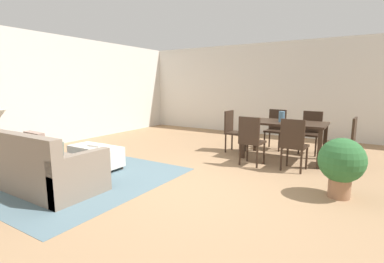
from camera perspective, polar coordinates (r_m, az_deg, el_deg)
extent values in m
plane|color=#9E7A56|center=(4.27, -0.17, -11.01)|extent=(10.80, 10.80, 0.00)
cube|color=silver|center=(8.66, 17.79, 8.07)|extent=(9.00, 0.12, 2.70)
cube|color=silver|center=(7.68, -28.00, 7.30)|extent=(0.12, 11.00, 2.70)
cube|color=slate|center=(5.11, -22.93, -8.27)|extent=(3.00, 2.80, 0.01)
cube|color=gray|center=(4.74, -27.92, -7.37)|extent=(1.92, 0.87, 0.42)
cube|color=gray|center=(4.49, -32.26, -2.99)|extent=(1.92, 0.16, 0.44)
cube|color=gray|center=(5.49, -32.75, -4.51)|extent=(0.14, 0.87, 0.62)
cube|color=gray|center=(3.99, -21.44, -8.45)|extent=(0.14, 0.87, 0.62)
cube|color=tan|center=(5.04, -32.23, -2.44)|extent=(0.33, 0.10, 0.32)
cube|color=gray|center=(4.61, -29.10, -2.61)|extent=(0.41, 0.13, 0.41)
cube|color=slate|center=(4.19, -26.14, -3.99)|extent=(0.35, 0.13, 0.34)
cube|color=silver|center=(5.38, -18.85, -4.61)|extent=(1.01, 0.46, 0.34)
cylinder|color=#332319|center=(5.88, -20.23, -5.53)|extent=(0.05, 0.05, 0.06)
cylinder|color=#332319|center=(5.22, -14.01, -7.11)|extent=(0.05, 0.05, 0.06)
cylinder|color=#332319|center=(5.68, -23.08, -6.24)|extent=(0.05, 0.05, 0.06)
cylinder|color=#332319|center=(4.99, -16.97, -8.02)|extent=(0.05, 0.05, 0.06)
cube|color=brown|center=(5.80, -34.21, -1.69)|extent=(0.40, 0.40, 0.03)
cylinder|color=brown|center=(6.07, -33.17, -3.83)|extent=(0.04, 0.04, 0.52)
cylinder|color=brown|center=(5.77, -31.72, -4.32)|extent=(0.04, 0.04, 0.52)
cylinder|color=brown|center=(5.79, -34.24, -1.42)|extent=(0.16, 0.16, 0.02)
cube|color=#332319|center=(5.93, 18.23, 1.69)|extent=(1.56, 0.88, 0.04)
cube|color=#332319|center=(6.55, 12.72, -0.73)|extent=(0.07, 0.07, 0.72)
cube|color=#332319|center=(6.24, 25.30, -1.92)|extent=(0.07, 0.07, 0.72)
cube|color=#332319|center=(5.85, 10.28, -1.86)|extent=(0.07, 0.07, 0.72)
cube|color=#332319|center=(5.50, 24.37, -3.28)|extent=(0.07, 0.07, 0.72)
cube|color=#332319|center=(5.39, 12.12, -2.12)|extent=(0.42, 0.42, 0.04)
cube|color=#332319|center=(5.19, 11.44, 0.31)|extent=(0.40, 0.06, 0.47)
cylinder|color=#332319|center=(5.66, 11.13, -3.88)|extent=(0.04, 0.04, 0.41)
cylinder|color=#332319|center=(5.54, 14.35, -4.30)|extent=(0.04, 0.04, 0.41)
cylinder|color=#332319|center=(5.36, 9.65, -4.59)|extent=(0.04, 0.04, 0.41)
cylinder|color=#332319|center=(5.23, 13.02, -5.05)|extent=(0.04, 0.04, 0.41)
cube|color=#332319|center=(5.25, 20.05, -2.80)|extent=(0.43, 0.43, 0.04)
cube|color=#332319|center=(5.04, 19.63, -0.33)|extent=(0.40, 0.07, 0.47)
cylinder|color=#332319|center=(5.51, 18.72, -4.57)|extent=(0.04, 0.04, 0.41)
cylinder|color=#332319|center=(5.42, 22.15, -5.00)|extent=(0.04, 0.04, 0.41)
cylinder|color=#332319|center=(5.19, 17.57, -5.35)|extent=(0.04, 0.04, 0.41)
cylinder|color=#332319|center=(5.10, 21.20, -5.82)|extent=(0.04, 0.04, 0.41)
cube|color=#332319|center=(6.80, 16.34, 0.08)|extent=(0.42, 0.42, 0.04)
cube|color=#332319|center=(6.93, 16.91, 2.36)|extent=(0.40, 0.06, 0.47)
cylinder|color=#332319|center=(6.63, 17.17, -2.17)|extent=(0.04, 0.04, 0.41)
cylinder|color=#332319|center=(6.73, 14.42, -1.87)|extent=(0.04, 0.04, 0.41)
cylinder|color=#332319|center=(6.95, 18.02, -1.69)|extent=(0.04, 0.04, 0.41)
cylinder|color=#332319|center=(7.05, 15.38, -1.41)|extent=(0.04, 0.04, 0.41)
cube|color=#332319|center=(6.60, 22.71, -0.55)|extent=(0.42, 0.42, 0.04)
cube|color=#332319|center=(6.73, 23.19, 1.81)|extent=(0.40, 0.07, 0.47)
cylinder|color=#332319|center=(6.44, 23.71, -2.89)|extent=(0.04, 0.04, 0.41)
cylinder|color=#332319|center=(6.51, 20.79, -2.57)|extent=(0.04, 0.04, 0.41)
cylinder|color=#332319|center=(6.77, 24.31, -2.36)|extent=(0.04, 0.04, 0.41)
cylinder|color=#332319|center=(6.84, 21.52, -2.07)|extent=(0.04, 0.04, 0.41)
cube|color=#332319|center=(5.81, 27.96, -2.21)|extent=(0.42, 0.42, 0.04)
cube|color=#332319|center=(5.75, 29.93, 0.11)|extent=(0.06, 0.40, 0.47)
cylinder|color=#332319|center=(5.71, 25.87, -4.54)|extent=(0.04, 0.04, 0.41)
cylinder|color=#332319|center=(6.04, 26.41, -3.86)|extent=(0.04, 0.04, 0.41)
cylinder|color=#332319|center=(5.67, 29.26, -4.90)|extent=(0.04, 0.04, 0.41)
cylinder|color=#332319|center=(6.00, 29.62, -4.20)|extent=(0.04, 0.04, 0.41)
cube|color=#332319|center=(6.34, 8.89, -0.30)|extent=(0.41, 0.41, 0.04)
cube|color=#332319|center=(6.38, 7.47, 2.10)|extent=(0.05, 0.40, 0.47)
cylinder|color=#332319|center=(6.47, 10.83, -2.19)|extent=(0.04, 0.04, 0.41)
cylinder|color=#332319|center=(6.16, 9.64, -2.73)|extent=(0.04, 0.04, 0.41)
cylinder|color=#332319|center=(6.60, 8.09, -1.88)|extent=(0.04, 0.04, 0.41)
cylinder|color=#332319|center=(6.30, 6.80, -2.40)|extent=(0.04, 0.04, 0.41)
cylinder|color=slate|center=(5.88, 17.68, 2.89)|extent=(0.12, 0.12, 0.21)
cube|color=silver|center=(5.36, -18.71, -2.61)|extent=(0.28, 0.23, 0.03)
cylinder|color=#996B4C|center=(4.32, 27.62, -10.06)|extent=(0.28, 0.28, 0.26)
sphere|color=#2D6633|center=(4.21, 28.02, -5.15)|extent=(0.59, 0.59, 0.59)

